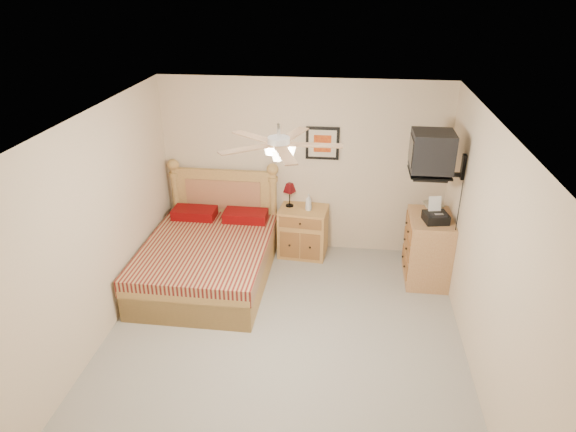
{
  "coord_description": "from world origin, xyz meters",
  "views": [
    {
      "loc": [
        0.61,
        -4.56,
        3.74
      ],
      "look_at": [
        -0.05,
        0.9,
        1.12
      ],
      "focal_mm": 32.0,
      "sensor_mm": 36.0,
      "label": 1
    }
  ],
  "objects": [
    {
      "name": "floor",
      "position": [
        0.0,
        0.0,
        0.0
      ],
      "size": [
        4.5,
        4.5,
        0.0
      ],
      "primitive_type": "plane",
      "color": "gray",
      "rests_on": "ground"
    },
    {
      "name": "ceiling",
      "position": [
        0.0,
        0.0,
        2.5
      ],
      "size": [
        4.0,
        4.5,
        0.04
      ],
      "primitive_type": "cube",
      "color": "white",
      "rests_on": "ground"
    },
    {
      "name": "wall_back",
      "position": [
        0.0,
        2.25,
        1.25
      ],
      "size": [
        4.0,
        0.04,
        2.5
      ],
      "primitive_type": "cube",
      "color": "beige",
      "rests_on": "ground"
    },
    {
      "name": "wall_front",
      "position": [
        0.0,
        -2.25,
        1.25
      ],
      "size": [
        4.0,
        0.04,
        2.5
      ],
      "primitive_type": "cube",
      "color": "beige",
      "rests_on": "ground"
    },
    {
      "name": "wall_left",
      "position": [
        -2.0,
        0.0,
        1.25
      ],
      "size": [
        0.04,
        4.5,
        2.5
      ],
      "primitive_type": "cube",
      "color": "beige",
      "rests_on": "ground"
    },
    {
      "name": "wall_right",
      "position": [
        2.0,
        0.0,
        1.25
      ],
      "size": [
        0.04,
        4.5,
        2.5
      ],
      "primitive_type": "cube",
      "color": "beige",
      "rests_on": "ground"
    },
    {
      "name": "bed",
      "position": [
        -1.15,
        1.12,
        0.67
      ],
      "size": [
        1.59,
        2.07,
        1.33
      ],
      "primitive_type": null,
      "rotation": [
        0.0,
        0.0,
        -0.01
      ],
      "color": "#A57A45",
      "rests_on": "ground"
    },
    {
      "name": "nightstand",
      "position": [
        0.04,
        2.0,
        0.36
      ],
      "size": [
        0.71,
        0.55,
        0.72
      ],
      "primitive_type": "cube",
      "rotation": [
        0.0,
        0.0,
        -0.09
      ],
      "color": "tan",
      "rests_on": "ground"
    },
    {
      "name": "table_lamp",
      "position": [
        -0.17,
        2.07,
        0.89
      ],
      "size": [
        0.23,
        0.23,
        0.35
      ],
      "primitive_type": null,
      "rotation": [
        0.0,
        0.0,
        0.28
      ],
      "color": "#4F070B",
      "rests_on": "nightstand"
    },
    {
      "name": "lotion_bottle",
      "position": [
        0.11,
        1.96,
        0.84
      ],
      "size": [
        0.12,
        0.12,
        0.24
      ],
      "primitive_type": "imported",
      "rotation": [
        0.0,
        0.0,
        0.32
      ],
      "color": "silver",
      "rests_on": "nightstand"
    },
    {
      "name": "framed_picture",
      "position": [
        0.27,
        2.23,
        1.62
      ],
      "size": [
        0.46,
        0.04,
        0.46
      ],
      "primitive_type": "cube",
      "color": "black",
      "rests_on": "wall_back"
    },
    {
      "name": "dresser",
      "position": [
        1.73,
        1.52,
        0.46
      ],
      "size": [
        0.54,
        0.78,
        0.91
      ],
      "primitive_type": "cube",
      "rotation": [
        0.0,
        0.0,
        -0.01
      ],
      "color": "#A2643B",
      "rests_on": "ground"
    },
    {
      "name": "fax_machine",
      "position": [
        1.76,
        1.39,
        1.06
      ],
      "size": [
        0.34,
        0.35,
        0.3
      ],
      "primitive_type": null,
      "rotation": [
        0.0,
        0.0,
        0.2
      ],
      "color": "black",
      "rests_on": "dresser"
    },
    {
      "name": "magazine_lower",
      "position": [
        1.69,
        1.79,
        0.92
      ],
      "size": [
        0.23,
        0.29,
        0.02
      ],
      "primitive_type": "imported",
      "rotation": [
        0.0,
        0.0,
        0.15
      ],
      "color": "#B1A88D",
      "rests_on": "dresser"
    },
    {
      "name": "magazine_upper",
      "position": [
        1.71,
        1.82,
        0.95
      ],
      "size": [
        0.29,
        0.32,
        0.02
      ],
      "primitive_type": "imported",
      "rotation": [
        0.0,
        0.0,
        0.51
      ],
      "color": "gray",
      "rests_on": "magazine_lower"
    },
    {
      "name": "wall_tv",
      "position": [
        1.75,
        1.34,
        1.81
      ],
      "size": [
        0.56,
        0.46,
        0.58
      ],
      "primitive_type": null,
      "color": "black",
      "rests_on": "wall_right"
    },
    {
      "name": "ceiling_fan",
      "position": [
        0.0,
        -0.2,
        2.36
      ],
      "size": [
        1.14,
        1.14,
        0.28
      ],
      "primitive_type": null,
      "color": "white",
      "rests_on": "ceiling"
    }
  ]
}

